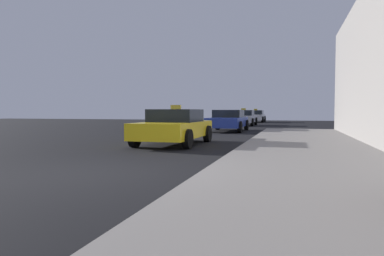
# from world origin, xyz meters

# --- Properties ---
(ground_plane) EXTENTS (80.00, 80.00, 0.00)m
(ground_plane) POSITION_xyz_m (0.00, 0.00, 0.00)
(ground_plane) COLOR black
(sidewalk) EXTENTS (4.00, 32.00, 0.15)m
(sidewalk) POSITION_xyz_m (4.00, 0.00, 0.07)
(sidewalk) COLOR gray
(sidewalk) RESTS_ON ground_plane
(car_yellow) EXTENTS (2.05, 4.25, 1.43)m
(car_yellow) POSITION_xyz_m (-0.57, 6.11, 0.65)
(car_yellow) COLOR yellow
(car_yellow) RESTS_ON ground_plane
(car_blue) EXTENTS (2.05, 4.50, 1.27)m
(car_blue) POSITION_xyz_m (-0.19, 14.94, 0.65)
(car_blue) COLOR #233899
(car_blue) RESTS_ON ground_plane
(car_silver) EXTENTS (2.04, 4.45, 1.43)m
(car_silver) POSITION_xyz_m (-0.46, 23.55, 0.65)
(car_silver) COLOR #B7B7BF
(car_silver) RESTS_ON ground_plane
(car_white) EXTENTS (1.95, 4.59, 1.43)m
(car_white) POSITION_xyz_m (-0.35, 32.37, 0.65)
(car_white) COLOR white
(car_white) RESTS_ON ground_plane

